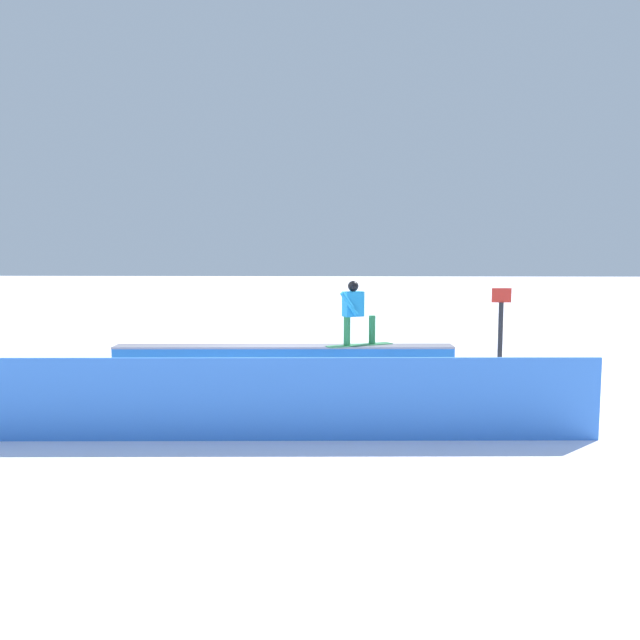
# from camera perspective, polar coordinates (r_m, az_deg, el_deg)

# --- Properties ---
(ground_plane) EXTENTS (120.00, 120.00, 0.00)m
(ground_plane) POSITION_cam_1_polar(r_m,az_deg,el_deg) (13.45, -3.20, -5.52)
(ground_plane) COLOR white
(grind_box) EXTENTS (7.03, 0.83, 0.77)m
(grind_box) POSITION_cam_1_polar(r_m,az_deg,el_deg) (13.38, -3.21, -4.05)
(grind_box) COLOR blue
(grind_box) RESTS_ON ground_plane
(snowboarder) EXTENTS (1.41, 0.89, 1.34)m
(snowboarder) POSITION_cam_1_polar(r_m,az_deg,el_deg) (13.19, 3.12, 0.83)
(snowboarder) COLOR #368650
(snowboarder) RESTS_ON grind_box
(safety_fence) EXTENTS (9.81, 0.48, 1.20)m
(safety_fence) POSITION_cam_1_polar(r_m,az_deg,el_deg) (9.26, -5.63, -7.03)
(safety_fence) COLOR #3C7DE3
(safety_fence) RESTS_ON ground_plane
(trail_marker) EXTENTS (0.40, 0.10, 1.95)m
(trail_marker) POSITION_cam_1_polar(r_m,az_deg,el_deg) (13.96, 15.75, -0.97)
(trail_marker) COLOR #262628
(trail_marker) RESTS_ON ground_plane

